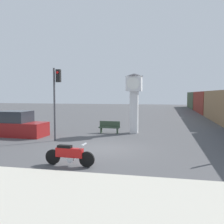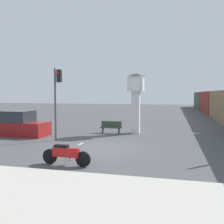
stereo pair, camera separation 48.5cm
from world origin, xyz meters
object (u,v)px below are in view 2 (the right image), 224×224
Objects in this scene: motorcycle at (66,154)px; freight_train at (220,104)px; parked_car at (19,125)px; traffic_light at (57,91)px; bench at (111,127)px; clock_tower at (136,94)px.

freight_train is at bearing 71.69° from motorcycle.
freight_train reaches higher than parked_car.
traffic_light is at bearing -15.62° from parked_car.
bench is at bearing 55.65° from traffic_light.
traffic_light is at bearing 122.74° from motorcycle.
traffic_light is 4.54m from parked_car.
motorcycle is 9.03m from parked_car.
clock_tower is at bearing -117.45° from freight_train.
bench is at bearing 94.95° from motorcycle.
bench is (2.61, 3.82, -2.69)m from traffic_light.
traffic_light is (-2.87, 5.08, 2.72)m from motorcycle.
clock_tower is 3.19m from bench.
bench is at bearing -121.37° from freight_train.
parked_car reaches higher than bench.
motorcycle is at bearing -111.58° from freight_train.
motorcycle is 0.48× the size of clock_tower.
traffic_light is (-13.37, -21.46, 1.49)m from freight_train.
motorcycle is 28.56m from freight_train.
bench is (-10.76, -17.64, -1.21)m from freight_train.
clock_tower is at bearing 23.22° from parked_car.
parked_car is at bearing 162.24° from traffic_light.
parked_car is (-6.51, 6.24, 0.28)m from motorcycle.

